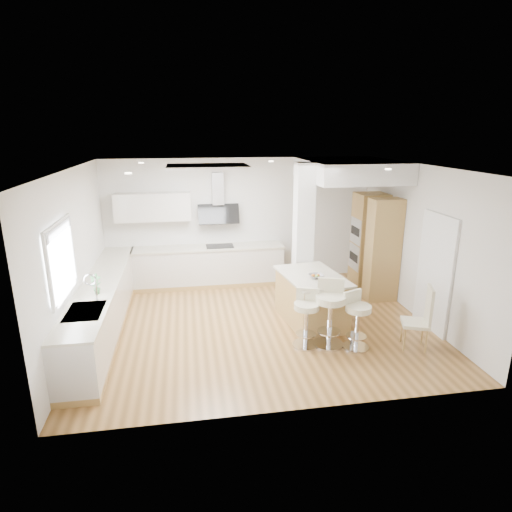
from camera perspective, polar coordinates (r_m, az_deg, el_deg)
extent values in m
plane|color=olive|center=(7.84, 0.35, -9.11)|extent=(6.00, 6.00, 0.00)
cube|color=silver|center=(7.84, 0.35, -9.11)|extent=(6.00, 5.00, 0.02)
cube|color=silver|center=(9.75, -2.12, 4.73)|extent=(6.00, 0.04, 2.80)
cube|color=silver|center=(7.46, -22.97, -0.30)|extent=(0.04, 5.00, 2.80)
cube|color=silver|center=(8.37, 21.06, 1.64)|extent=(0.04, 5.00, 2.80)
cube|color=white|center=(7.60, -6.48, 11.77)|extent=(1.40, 0.95, 0.05)
cube|color=white|center=(7.60, -6.48, 11.66)|extent=(1.25, 0.80, 0.03)
cylinder|color=white|center=(8.52, -15.08, 11.90)|extent=(0.10, 0.10, 0.02)
cylinder|color=white|center=(6.54, -16.67, 10.52)|extent=(0.10, 0.10, 0.02)
cylinder|color=white|center=(8.65, 2.01, 12.50)|extent=(0.10, 0.10, 0.02)
cylinder|color=white|center=(8.60, 12.76, 12.09)|extent=(0.10, 0.10, 0.02)
cylinder|color=white|center=(7.24, 17.21, 11.00)|extent=(0.10, 0.10, 0.02)
cube|color=white|center=(6.55, -24.59, -0.44)|extent=(0.03, 1.15, 0.95)
cube|color=white|center=(6.43, -25.04, 3.87)|extent=(0.04, 1.28, 0.06)
cube|color=white|center=(6.70, -24.00, -4.57)|extent=(0.04, 1.28, 0.06)
cube|color=white|center=(5.99, -25.93, -2.12)|extent=(0.04, 0.06, 0.95)
cube|color=white|center=(7.12, -23.31, 0.98)|extent=(0.04, 0.06, 0.95)
cube|color=#B1B3B9|center=(6.44, -24.83, 3.23)|extent=(0.03, 1.18, 0.14)
cube|color=#473E37|center=(7.98, 22.79, -2.25)|extent=(0.02, 0.90, 2.00)
cube|color=white|center=(7.98, 22.70, -2.25)|extent=(0.05, 1.00, 2.10)
cube|color=tan|center=(8.09, -19.41, -8.87)|extent=(0.60, 4.50, 0.10)
cube|color=beige|center=(7.92, -19.71, -6.06)|extent=(0.60, 4.50, 0.76)
cube|color=beige|center=(7.79, -19.99, -3.34)|extent=(0.63, 4.50, 0.04)
cube|color=#B3B3B8|center=(6.64, -21.85, -6.88)|extent=(0.50, 0.75, 0.02)
cube|color=#B3B3B8|center=(6.50, -22.12, -7.90)|extent=(0.40, 0.34, 0.10)
cube|color=#B3B3B8|center=(6.82, -21.50, -6.67)|extent=(0.40, 0.34, 0.10)
cylinder|color=silver|center=(6.82, -20.53, -4.40)|extent=(0.02, 0.02, 0.36)
torus|color=silver|center=(6.78, -21.26, -2.99)|extent=(0.18, 0.02, 0.18)
imported|color=#418044|center=(7.16, -20.56, -3.54)|extent=(0.17, 0.12, 0.33)
cube|color=tan|center=(9.77, -6.19, -3.58)|extent=(3.30, 0.60, 0.10)
cube|color=beige|center=(9.63, -6.27, -1.17)|extent=(3.30, 0.60, 0.76)
cube|color=beige|center=(9.51, -6.34, 1.12)|extent=(3.33, 0.63, 0.04)
cube|color=black|center=(9.52, -4.85, 1.34)|extent=(0.60, 0.40, 0.01)
cube|color=beige|center=(9.46, -13.58, 6.38)|extent=(1.60, 0.34, 0.60)
cube|color=#B3B3B8|center=(9.47, -5.13, 8.94)|extent=(0.25, 0.18, 0.70)
cube|color=black|center=(9.48, -5.01, 5.58)|extent=(0.90, 0.26, 0.44)
cube|color=white|center=(8.47, 6.31, 2.82)|extent=(0.35, 0.35, 2.80)
cube|color=silver|center=(9.03, 12.33, 11.13)|extent=(1.78, 2.20, 0.40)
cube|color=tan|center=(9.60, 14.78, 1.86)|extent=(0.62, 0.62, 2.10)
cube|color=tan|center=(8.99, 16.56, 0.73)|extent=(0.62, 0.40, 2.10)
cube|color=#B3B3B8|center=(9.42, 13.16, 3.27)|extent=(0.02, 0.55, 0.55)
cube|color=#B3B3B8|center=(9.57, 12.93, -0.11)|extent=(0.02, 0.55, 0.55)
cube|color=black|center=(9.42, 13.10, 3.27)|extent=(0.01, 0.45, 0.18)
cube|color=black|center=(9.56, 12.88, -0.12)|extent=(0.01, 0.45, 0.18)
cube|color=tan|center=(7.86, 7.39, -5.77)|extent=(1.07, 1.50, 0.86)
cube|color=beige|center=(7.70, 7.51, -2.69)|extent=(1.16, 1.59, 0.04)
imported|color=gray|center=(7.56, 7.98, -2.67)|extent=(0.29, 0.29, 0.06)
sphere|color=#C65E17|center=(7.57, 8.26, -2.62)|extent=(0.08, 0.08, 0.07)
sphere|color=#C65E17|center=(7.56, 7.65, -2.63)|extent=(0.08, 0.08, 0.07)
sphere|color=olive|center=(7.52, 8.11, -2.74)|extent=(0.08, 0.08, 0.07)
cylinder|color=silver|center=(7.18, 6.59, -11.67)|extent=(0.55, 0.55, 0.03)
cylinder|color=silver|center=(7.03, 6.67, -9.34)|extent=(0.09, 0.09, 0.63)
cylinder|color=silver|center=(7.09, 6.64, -10.26)|extent=(0.42, 0.42, 0.01)
cylinder|color=beige|center=(6.88, 6.77, -6.66)|extent=(0.52, 0.52, 0.10)
cube|color=beige|center=(6.97, 6.91, -5.07)|extent=(0.36, 0.17, 0.21)
cylinder|color=silver|center=(7.25, 9.61, -11.48)|extent=(0.62, 0.62, 0.03)
cylinder|color=silver|center=(7.08, 9.76, -8.80)|extent=(0.10, 0.10, 0.73)
cylinder|color=silver|center=(7.15, 9.70, -9.86)|extent=(0.48, 0.48, 0.02)
cylinder|color=beige|center=(6.92, 9.93, -5.70)|extent=(0.59, 0.59, 0.11)
cube|color=beige|center=(7.02, 9.97, -3.88)|extent=(0.42, 0.18, 0.25)
cylinder|color=silver|center=(7.25, 13.13, -11.72)|extent=(0.55, 0.55, 0.03)
cylinder|color=silver|center=(7.11, 13.30, -9.44)|extent=(0.09, 0.09, 0.62)
cylinder|color=silver|center=(7.16, 13.23, -10.33)|extent=(0.43, 0.43, 0.01)
cylinder|color=beige|center=(6.96, 13.49, -6.81)|extent=(0.53, 0.53, 0.10)
cube|color=beige|center=(7.00, 12.69, -5.32)|extent=(0.36, 0.18, 0.21)
cube|color=beige|center=(7.35, 20.45, -8.39)|extent=(0.52, 0.52, 0.05)
cube|color=beige|center=(7.27, 22.09, -6.29)|extent=(0.17, 0.37, 0.65)
cylinder|color=tan|center=(7.28, 19.18, -10.51)|extent=(0.04, 0.04, 0.40)
cylinder|color=tan|center=(7.56, 18.85, -9.40)|extent=(0.04, 0.04, 0.40)
cylinder|color=tan|center=(7.33, 21.74, -10.56)|extent=(0.04, 0.04, 0.40)
cylinder|color=tan|center=(7.62, 21.30, -9.46)|extent=(0.04, 0.04, 0.40)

